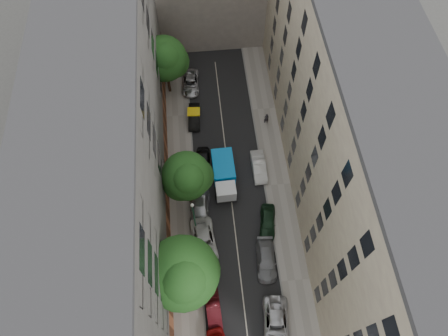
{
  "coord_description": "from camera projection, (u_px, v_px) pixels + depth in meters",
  "views": [
    {
      "loc": [
        -2.69,
        -20.04,
        41.31
      ],
      "look_at": [
        -0.76,
        -0.46,
        6.0
      ],
      "focal_mm": 32.0,
      "sensor_mm": 36.0,
      "label": 1
    }
  ],
  "objects": [
    {
      "name": "tree_mid",
      "position": [
        188.0,
        177.0,
        40.06
      ],
      "size": [
        5.34,
        5.07,
        8.57
      ],
      "color": "#382619",
      "rests_on": "sidewalk_left"
    },
    {
      "name": "pedestrian",
      "position": [
        266.0,
        118.0,
        49.61
      ],
      "size": [
        0.62,
        0.41,
        1.68
      ],
      "primitive_type": "imported",
      "rotation": [
        0.0,
        0.0,
        3.16
      ],
      "color": "black",
      "rests_on": "sidewalk_right"
    },
    {
      "name": "lamp_post",
      "position": [
        194.0,
        215.0,
        39.85
      ],
      "size": [
        0.36,
        0.36,
        6.64
      ],
      "color": "#1A5E3B",
      "rests_on": "sidewalk_left"
    },
    {
      "name": "car_right_3",
      "position": [
        259.0,
        167.0,
        46.56
      ],
      "size": [
        1.57,
        4.34,
        1.42
      ],
      "primitive_type": "imported",
      "rotation": [
        0.0,
        0.0,
        0.02
      ],
      "color": "silver",
      "rests_on": "ground"
    },
    {
      "name": "building_left",
      "position": [
        113.0,
        152.0,
        36.67
      ],
      "size": [
        8.0,
        44.0,
        20.0
      ],
      "primitive_type": "cube",
      "color": "#4C4A47",
      "rests_on": "ground"
    },
    {
      "name": "car_left_4",
      "position": [
        203.0,
        163.0,
        46.82
      ],
      "size": [
        1.85,
        4.25,
        1.43
      ],
      "primitive_type": "imported",
      "rotation": [
        0.0,
        0.0,
        -0.04
      ],
      "color": "black",
      "rests_on": "ground"
    },
    {
      "name": "car_left_1",
      "position": [
        213.0,
        309.0,
        38.88
      ],
      "size": [
        1.59,
        4.03,
        1.3
      ],
      "primitive_type": "imported",
      "rotation": [
        0.0,
        0.0,
        0.05
      ],
      "color": "#480E14",
      "rests_on": "ground"
    },
    {
      "name": "car_left_5",
      "position": [
        194.0,
        117.0,
        50.13
      ],
      "size": [
        1.7,
        4.12,
        1.33
      ],
      "primitive_type": "imported",
      "rotation": [
        0.0,
        0.0,
        -0.07
      ],
      "color": "black",
      "rests_on": "ground"
    },
    {
      "name": "road_surface",
      "position": [
        230.0,
        189.0,
        45.92
      ],
      "size": [
        8.0,
        44.0,
        0.02
      ],
      "primitive_type": "cube",
      "color": "black",
      "rests_on": "ground"
    },
    {
      "name": "car_left_3",
      "position": [
        200.0,
        207.0,
        44.07
      ],
      "size": [
        2.62,
        5.12,
        1.42
      ],
      "primitive_type": "imported",
      "rotation": [
        0.0,
        0.0,
        -0.13
      ],
      "color": "#B9B9BE",
      "rests_on": "ground"
    },
    {
      "name": "building_right",
      "position": [
        347.0,
        133.0,
        37.72
      ],
      "size": [
        8.0,
        44.0,
        20.0
      ],
      "primitive_type": "cube",
      "color": "beige",
      "rests_on": "ground"
    },
    {
      "name": "sidewalk_left",
      "position": [
        182.0,
        193.0,
        45.6
      ],
      "size": [
        3.0,
        44.0,
        0.15
      ],
      "primitive_type": "cube",
      "color": "gray",
      "rests_on": "ground"
    },
    {
      "name": "ground",
      "position": [
        230.0,
        189.0,
        45.93
      ],
      "size": [
        120.0,
        120.0,
        0.0
      ],
      "primitive_type": "plane",
      "color": "#4C4C49",
      "rests_on": "ground"
    },
    {
      "name": "car_right_1",
      "position": [
        266.0,
        260.0,
        41.2
      ],
      "size": [
        2.24,
        4.87,
        1.38
      ],
      "primitive_type": "imported",
      "rotation": [
        0.0,
        0.0,
        -0.07
      ],
      "color": "slate",
      "rests_on": "ground"
    },
    {
      "name": "tree_near",
      "position": [
        183.0,
        274.0,
        34.11
      ],
      "size": [
        6.61,
        6.53,
        10.53
      ],
      "color": "#382619",
      "rests_on": "sidewalk_left"
    },
    {
      "name": "car_left_2",
      "position": [
        204.0,
        241.0,
        42.14
      ],
      "size": [
        2.94,
        5.51,
        1.47
      ],
      "primitive_type": "imported",
      "rotation": [
        0.0,
        0.0,
        0.09
      ],
      "color": "silver",
      "rests_on": "ground"
    },
    {
      "name": "sidewalk_right",
      "position": [
        277.0,
        185.0,
        46.13
      ],
      "size": [
        3.0,
        44.0,
        0.15
      ],
      "primitive_type": "cube",
      "color": "gray",
      "rests_on": "ground"
    },
    {
      "name": "car_left_6",
      "position": [
        191.0,
        83.0,
        52.84
      ],
      "size": [
        2.37,
        4.79,
        1.31
      ],
      "primitive_type": "imported",
      "rotation": [
        0.0,
        0.0,
        -0.04
      ],
      "color": "#B2B2B7",
      "rests_on": "ground"
    },
    {
      "name": "car_right_0",
      "position": [
        276.0,
        324.0,
        38.12
      ],
      "size": [
        3.04,
        5.58,
        1.48
      ],
      "primitive_type": "imported",
      "rotation": [
        0.0,
        0.0,
        -0.11
      ],
      "color": "silver",
      "rests_on": "ground"
    },
    {
      "name": "car_right_2",
      "position": [
        268.0,
        221.0,
        43.27
      ],
      "size": [
        2.3,
        4.28,
        1.39
      ],
      "primitive_type": "imported",
      "rotation": [
        0.0,
        0.0,
        -0.17
      ],
      "color": "black",
      "rests_on": "ground"
    },
    {
      "name": "tarp_truck",
      "position": [
        224.0,
        175.0,
        45.16
      ],
      "size": [
        2.47,
        5.91,
        2.71
      ],
      "rotation": [
        0.0,
        0.0,
        0.02
      ],
      "color": "black",
      "rests_on": "ground"
    },
    {
      "name": "tree_far",
      "position": [
        165.0,
        60.0,
        47.84
      ],
      "size": [
        5.73,
        5.52,
        8.68
      ],
      "color": "#382619",
      "rests_on": "sidewalk_left"
    }
  ]
}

